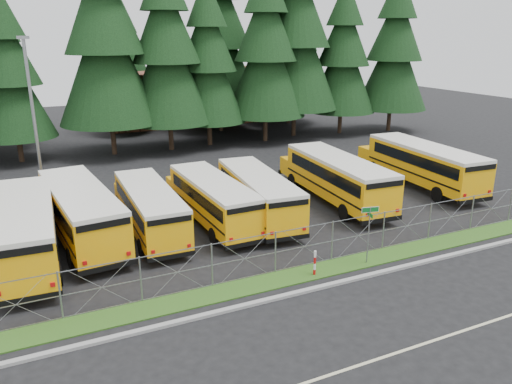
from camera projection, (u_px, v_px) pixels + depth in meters
ground at (337, 249)px, 24.95m from camera, size 120.00×120.00×0.00m
curb at (376, 274)px, 22.26m from camera, size 50.00×0.25×0.12m
grass_verge at (357, 262)px, 23.47m from camera, size 50.00×1.40×0.06m
road_lane_line at (462, 331)px, 18.06m from camera, size 50.00×0.12×0.01m
chainlink_fence at (350, 237)px, 23.78m from camera, size 44.00×0.10×2.00m
brick_building at (194, 95)px, 60.92m from camera, size 22.00×10.00×6.00m
bus_0 at (27, 231)px, 23.34m from camera, size 3.09×11.19×2.91m
bus_1 at (80, 213)px, 25.64m from camera, size 3.66×11.25×2.90m
bus_2 at (149, 210)px, 26.64m from camera, size 2.51×9.86×2.57m
bus_3 at (211, 201)px, 27.96m from camera, size 2.62×10.06×2.62m
bus_4 at (256, 195)px, 28.86m from camera, size 3.38×10.37×2.67m
bus_6 at (335, 179)px, 31.49m from camera, size 3.41×11.39×2.95m
bus_east at (421, 166)px, 34.68m from camera, size 3.33×11.50×2.98m
street_sign at (369, 223)px, 22.75m from camera, size 0.82×0.54×2.81m
striped_bollard at (315, 263)px, 22.02m from camera, size 0.11×0.11×1.20m
light_standard at (34, 115)px, 30.37m from camera, size 0.70×0.35×10.14m
conifer_2 at (10, 76)px, 39.65m from camera, size 6.31×6.31×13.96m
conifer_3 at (105, 43)px, 41.46m from camera, size 8.60×8.60×19.02m
conifer_4 at (167, 53)px, 43.48m from camera, size 7.76×7.76×17.16m
conifer_5 at (208, 63)px, 45.70m from camera, size 6.93×6.93×15.32m
conifer_6 at (266, 52)px, 47.26m from camera, size 7.74×7.74×17.12m
conifer_7 at (296, 37)px, 49.36m from camera, size 8.91×8.91×19.71m
conifer_8 at (343, 58)px, 51.38m from camera, size 7.05×7.05×15.60m
conifer_9 at (394, 53)px, 52.41m from camera, size 7.51×7.51×16.60m
conifer_11 at (122, 63)px, 51.40m from camera, size 6.60×6.60×14.59m
conifer_12 at (219, 39)px, 52.11m from camera, size 8.70×8.70×19.25m
conifer_13 at (290, 43)px, 56.80m from camera, size 8.28×8.28×18.32m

